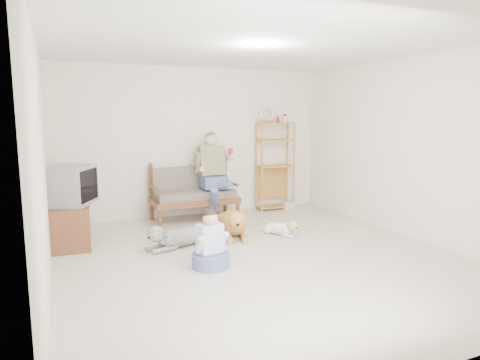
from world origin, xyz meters
name	(u,v)px	position (x,y,z in m)	size (l,w,h in m)	color
floor	(259,258)	(0.00, 0.00, 0.00)	(5.50, 5.50, 0.00)	beige
ceiling	(260,44)	(0.00, 0.00, 2.70)	(5.50, 5.50, 0.00)	silver
wall_back	(195,142)	(0.00, 2.75, 1.35)	(5.00, 5.00, 0.00)	silver
wall_front	(437,189)	(0.00, -2.75, 1.35)	(5.00, 5.00, 0.00)	silver
wall_left	(42,163)	(-2.50, 0.00, 1.35)	(5.50, 5.50, 0.00)	silver
wall_right	(411,149)	(2.50, 0.00, 1.35)	(5.50, 5.50, 0.00)	silver
loveseat	(193,192)	(-0.16, 2.36, 0.49)	(1.51, 0.72, 0.95)	brown
man	(214,181)	(0.15, 2.12, 0.71)	(0.59, 0.84, 1.36)	#54689A
etagere	(275,165)	(1.57, 2.55, 0.88)	(0.76, 0.33, 2.00)	gold
book_stack	(288,205)	(1.82, 2.43, 0.07)	(0.22, 0.16, 0.14)	white
tv_stand	(71,225)	(-2.23, 1.53, 0.30)	(0.55, 0.93, 0.60)	brown
crt_tv	(71,185)	(-2.19, 1.52, 0.88)	(0.77, 0.83, 0.55)	slate
wall_outlet	(128,203)	(-1.25, 2.73, 0.30)	(0.12, 0.02, 0.08)	white
golden_retriever	(234,222)	(0.14, 1.20, 0.18)	(0.65, 1.47, 0.45)	#C38D44
shaggy_dog	(179,237)	(-0.84, 0.87, 0.15)	(1.19, 0.53, 0.37)	silver
terrier	(283,228)	(0.80, 0.81, 0.11)	(0.43, 0.64, 0.27)	silver
child	(210,246)	(-0.69, -0.07, 0.26)	(0.46, 0.46, 0.73)	#54689A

